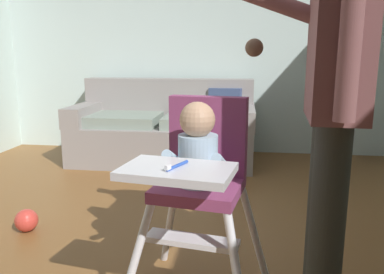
% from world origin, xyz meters
% --- Properties ---
extents(ground, '(6.14, 6.52, 0.10)m').
position_xyz_m(ground, '(0.00, 0.00, -0.05)').
color(ground, brown).
extents(wall_far, '(5.34, 0.06, 2.51)m').
position_xyz_m(wall_far, '(0.00, 2.49, 1.25)').
color(wall_far, silver).
rests_on(wall_far, ground).
extents(couch, '(1.89, 0.86, 0.86)m').
position_xyz_m(couch, '(-0.31, 1.97, 0.33)').
color(couch, gray).
rests_on(couch, ground).
extents(high_chair, '(0.69, 0.79, 0.93)m').
position_xyz_m(high_chair, '(0.34, -0.40, 0.64)').
color(high_chair, white).
rests_on(high_chair, ground).
extents(adult_standing, '(0.51, 0.52, 1.63)m').
position_xyz_m(adult_standing, '(0.86, -0.44, 0.92)').
color(adult_standing, '#30332C').
rests_on(adult_standing, ground).
extents(toy_ball, '(0.15, 0.15, 0.15)m').
position_xyz_m(toy_ball, '(-0.85, 0.15, 0.07)').
color(toy_ball, '#D13D33').
rests_on(toy_ball, ground).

